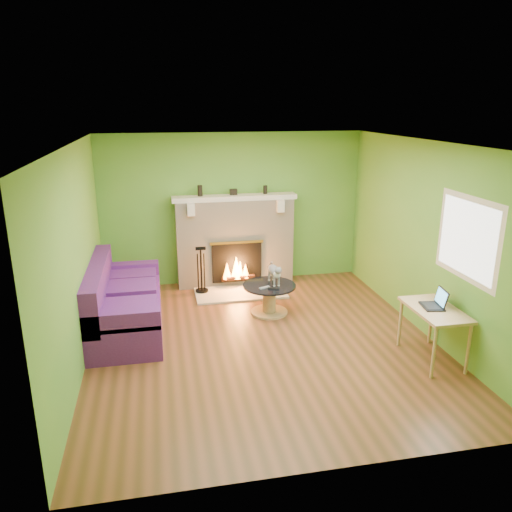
{
  "coord_description": "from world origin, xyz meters",
  "views": [
    {
      "loc": [
        -1.28,
        -5.91,
        3.06
      ],
      "look_at": [
        -0.01,
        0.4,
        1.08
      ],
      "focal_mm": 35.0,
      "sensor_mm": 36.0,
      "label": 1
    }
  ],
  "objects_px": {
    "sofa": "(121,304)",
    "cat": "(274,273)",
    "desk": "(435,315)",
    "coffee_table": "(269,297)"
  },
  "relations": [
    {
      "from": "sofa",
      "to": "cat",
      "type": "height_order",
      "value": "sofa"
    },
    {
      "from": "sofa",
      "to": "desk",
      "type": "distance_m",
      "value": 4.16
    },
    {
      "from": "desk",
      "to": "cat",
      "type": "relative_size",
      "value": 1.71
    },
    {
      "from": "sofa",
      "to": "coffee_table",
      "type": "xyz_separation_m",
      "value": [
        2.15,
        0.13,
        -0.11
      ]
    },
    {
      "from": "coffee_table",
      "to": "cat",
      "type": "height_order",
      "value": "cat"
    },
    {
      "from": "desk",
      "to": "cat",
      "type": "xyz_separation_m",
      "value": [
        -1.57,
        1.84,
        0.02
      ]
    },
    {
      "from": "coffee_table",
      "to": "cat",
      "type": "xyz_separation_m",
      "value": [
        0.08,
        0.05,
        0.36
      ]
    },
    {
      "from": "coffee_table",
      "to": "desk",
      "type": "distance_m",
      "value": 2.46
    },
    {
      "from": "cat",
      "to": "coffee_table",
      "type": "bearing_deg",
      "value": -151.96
    },
    {
      "from": "desk",
      "to": "sofa",
      "type": "bearing_deg",
      "value": 156.43
    }
  ]
}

